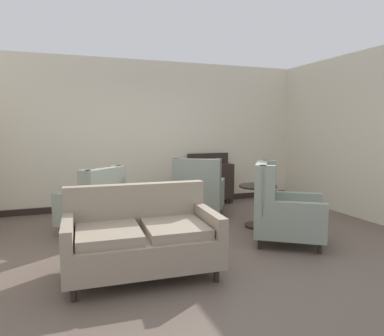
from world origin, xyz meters
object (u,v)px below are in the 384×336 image
Objects in this scene: settee at (141,238)px; side_table at (257,202)px; armchair_near_sideboard at (282,211)px; sideboard at (211,181)px; armchair_near_window at (199,192)px; porcelain_vase at (176,198)px; armchair_far_left at (94,205)px; coffee_table at (175,216)px.

settee reaches higher than side_table.
armchair_near_sideboard is 1.15× the size of sideboard.
armchair_near_window reaches higher than sideboard.
armchair_near_sideboard is at bearing -24.55° from porcelain_vase.
armchair_near_window is 1.67× the size of side_table.
armchair_near_sideboard is at bearing 109.27° from armchair_far_left.
sideboard reaches higher than armchair_far_left.
armchair_near_window reaches higher than coffee_table.
armchair_near_sideboard reaches higher than armchair_near_window.
coffee_table is at bearing -170.73° from side_table.
coffee_table is 1.28m from armchair_far_left.
sideboard is (0.61, 0.89, 0.04)m from armchair_near_window.
armchair_near_sideboard is at bearing 138.08° from armchair_near_window.
sideboard reaches higher than porcelain_vase.
side_table is at bearing -89.31° from sideboard.
armchair_near_sideboard is at bearing -91.29° from sideboard.
armchair_near_sideboard reaches higher than armchair_far_left.
sideboard is (1.44, 2.10, 0.12)m from coffee_table.
porcelain_vase is 0.32× the size of armchair_near_window.
armchair_far_left is (-1.04, 0.75, 0.07)m from coffee_table.
settee is at bearing -151.22° from side_table.
coffee_table is at bearing 56.75° from settee.
coffee_table is 0.76× the size of sideboard.
settee reaches higher than coffee_table.
coffee_table is 0.25m from porcelain_vase.
porcelain_vase is at bearing -124.42° from sideboard.
coffee_table is 0.74× the size of armchair_far_left.
armchair_near_window reaches higher than porcelain_vase.
armchair_near_sideboard is (1.35, -0.62, -0.16)m from porcelain_vase.
settee is 2.43× the size of side_table.
armchair_near_sideboard reaches higher than sideboard.
armchair_near_sideboard is at bearing 12.52° from settee.
settee is 2.62m from armchair_near_window.
side_table is 1.86m from sideboard.
armchair_near_window is 1.08× the size of sideboard.
porcelain_vase is 1.46m from side_table.
settee is 1.37× the size of armchair_near_sideboard.
armchair_far_left is 2.55m from side_table.
armchair_near_sideboard is (1.38, -0.57, 0.09)m from coffee_table.
sideboard is at bearing -93.40° from armchair_near_window.
sideboard reaches higher than side_table.
porcelain_vase is (0.03, 0.04, 0.25)m from coffee_table.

